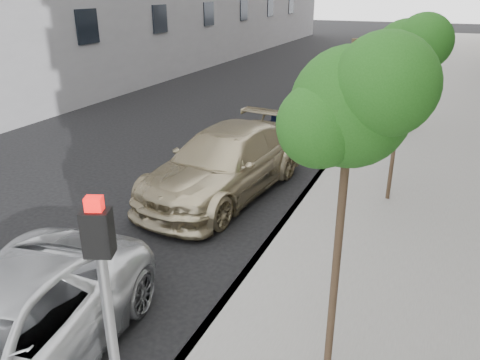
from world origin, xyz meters
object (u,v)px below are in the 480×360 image
Objects in this scene: tree_near at (353,108)px; sedan_black at (341,84)px; tree_mid at (408,54)px; signal_pole at (110,324)px; tree_far at (424,39)px; sedan_blue at (307,107)px; sedan_rear at (361,65)px; suv at (225,163)px.

tree_near is 0.99× the size of sedan_black.
signal_pole is at bearing -100.60° from tree_mid.
tree_mid is at bearing -90.00° from tree_far.
tree_mid reaches higher than signal_pole.
tree_near is at bearing -66.80° from sedan_blue.
tree_near reaches higher than sedan_black.
sedan_rear is at bearing 73.35° from signal_pole.
signal_pole reaches higher than sedan_black.
tree_far is (-0.00, 6.50, -0.28)m from tree_mid.
suv is at bearing -84.68° from sedan_blue.
sedan_black is at bearing 74.39° from signal_pole.
tree_mid is 1.33× the size of signal_pole.
tree_mid reaches higher than tree_far.
tree_far is at bearing 68.26° from suv.
tree_near is 3.25m from signal_pole.
sedan_black is at bearing 126.61° from tree_far.
tree_near is 6.50m from tree_mid.
tree_mid is at bearing 20.98° from suv.
sedan_black is at bearing 101.69° from tree_near.
suv is at bearing 126.93° from tree_near.
tree_mid is 8.22m from sedan_blue.
sedan_blue is (0.09, 7.54, -0.15)m from suv.
sedan_blue is (-4.02, 6.51, -3.02)m from tree_mid.
tree_mid is 1.10× the size of tree_far.
suv is 1.42× the size of sedan_blue.
tree_mid is at bearing 90.00° from tree_near.
tree_mid is 18.75m from sedan_rear.
signal_pole reaches higher than sedan_rear.
signal_pole is 0.82× the size of sedan_blue.
suv is at bearing -91.91° from sedan_rear.
sedan_rear is (-2.28, 26.84, -1.51)m from signal_pole.
suv reaches higher than sedan_rear.
suv is (-2.47, 7.71, -1.39)m from signal_pole.
tree_mid is 0.96× the size of sedan_black.
suv is at bearing -85.47° from sedan_black.
tree_far reaches higher than suv.
tree_far is 15.38m from signal_pole.
sedan_rear is (-3.92, 18.09, -3.00)m from tree_mid.
tree_near is 7.50m from suv.
tree_near is 1.02× the size of tree_mid.
sedan_blue is 0.83× the size of sedan_rear.
tree_far is at bearing 5.97° from sedan_blue.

